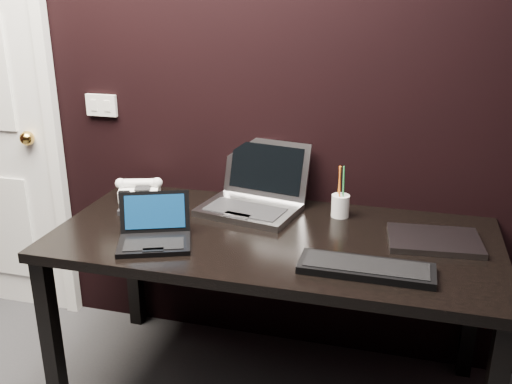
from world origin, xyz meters
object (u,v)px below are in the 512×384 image
(silver_laptop, at_px, (254,198))
(netbook, at_px, (155,234))
(ext_keyboard, at_px, (366,268))
(desk_phone, at_px, (140,190))
(mobile_phone, at_px, (125,205))
(closed_laptop, at_px, (434,240))
(desk, at_px, (273,253))
(pen_cup, at_px, (340,205))

(silver_laptop, bearing_deg, netbook, -121.97)
(ext_keyboard, bearing_deg, desk_phone, 156.68)
(netbook, distance_m, mobile_phone, 0.34)
(closed_laptop, xyz_separation_m, mobile_phone, (-1.25, -0.03, 0.02))
(desk, distance_m, silver_laptop, 0.30)
(silver_laptop, xyz_separation_m, closed_laptop, (0.74, -0.15, -0.04))
(desk, xyz_separation_m, desk_phone, (-0.68, 0.24, 0.12))
(silver_laptop, relative_size, mobile_phone, 4.73)
(netbook, bearing_deg, closed_laptop, 15.04)
(desk, height_order, closed_laptop, closed_laptop)
(desk_phone, bearing_deg, desk, -19.21)
(netbook, xyz_separation_m, pen_cup, (0.63, 0.44, 0.02))
(desk_phone, distance_m, mobile_phone, 0.19)
(mobile_phone, bearing_deg, desk_phone, 96.93)
(netbook, height_order, ext_keyboard, netbook)
(silver_laptop, distance_m, ext_keyboard, 0.69)
(netbook, relative_size, mobile_phone, 3.44)
(desk_phone, relative_size, mobile_phone, 2.27)
(ext_keyboard, xyz_separation_m, pen_cup, (-0.15, 0.47, 0.04))
(silver_laptop, height_order, pen_cup, silver_laptop)
(silver_laptop, xyz_separation_m, desk_phone, (-0.53, 0.00, -0.01))
(silver_laptop, xyz_separation_m, mobile_phone, (-0.51, -0.18, -0.02))
(desk_phone, height_order, mobile_phone, same)
(desk_phone, bearing_deg, ext_keyboard, -23.32)
(desk, distance_m, desk_phone, 0.73)
(ext_keyboard, relative_size, pen_cup, 2.07)
(silver_laptop, relative_size, pen_cup, 2.08)
(netbook, relative_size, ext_keyboard, 0.73)
(pen_cup, bearing_deg, desk, -131.53)
(pen_cup, bearing_deg, ext_keyboard, -72.50)
(netbook, xyz_separation_m, mobile_phone, (-0.25, 0.24, 0.00))
(mobile_phone, bearing_deg, ext_keyboard, -14.52)
(ext_keyboard, height_order, closed_laptop, ext_keyboard)
(ext_keyboard, bearing_deg, mobile_phone, 165.48)
(desk, relative_size, pen_cup, 7.78)
(desk, height_order, ext_keyboard, ext_keyboard)
(closed_laptop, height_order, desk_phone, desk_phone)
(silver_laptop, relative_size, closed_laptop, 1.28)
(netbook, bearing_deg, ext_keyboard, -1.91)
(closed_laptop, height_order, pen_cup, pen_cup)
(closed_laptop, bearing_deg, netbook, -164.96)
(desk, height_order, desk_phone, desk_phone)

